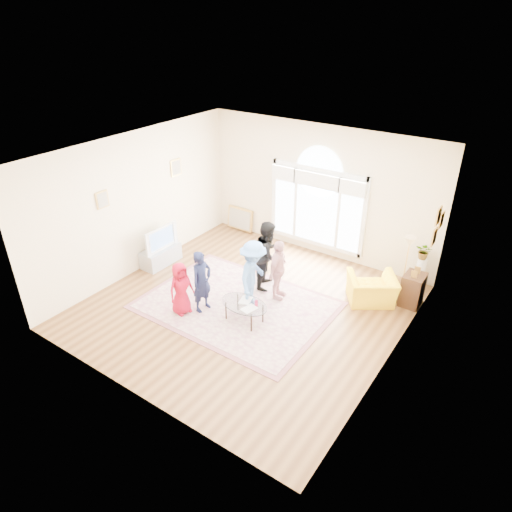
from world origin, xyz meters
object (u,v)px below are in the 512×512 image
Objects in this scene: television at (159,237)px; coffee_table at (244,305)px; tv_console at (161,256)px; area_rug at (236,305)px; armchair at (371,289)px.

television reaches higher than coffee_table.
coffee_table reaches higher than tv_console.
area_rug is 0.69m from coffee_table.
television is 1.04× the size of armchair.
coffee_table is (0.46, -0.35, 0.39)m from area_rug.
television is at bearing 169.68° from coffee_table.
armchair is at bearing 15.35° from television.
television is 4.99m from armchair.
coffee_table reaches higher than area_rug.
tv_console reaches higher than area_rug.
area_rug is 3.60× the size of tv_console.
television reaches higher than area_rug.
tv_console is (-2.56, 0.39, 0.20)m from area_rug.
tv_console is 0.50m from television.
television reaches higher than tv_console.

